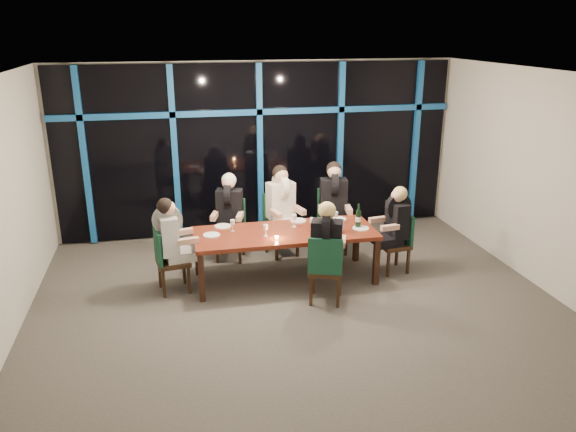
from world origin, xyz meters
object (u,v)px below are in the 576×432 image
(diner_end_left, at_px, (171,231))
(diner_near_mid, at_px, (327,237))
(chair_far_right, at_px, (332,217))
(wine_bottle, at_px, (358,218))
(diner_far_mid, at_px, (282,198))
(chair_far_mid, at_px, (279,220))
(chair_near_mid, at_px, (326,266))
(diner_end_right, at_px, (395,217))
(diner_far_right, at_px, (334,195))
(chair_far_left, at_px, (231,226))
(diner_far_left, at_px, (229,205))
(chair_end_right, at_px, (399,239))
(water_pitcher, at_px, (339,225))
(chair_end_left, at_px, (167,257))
(dining_table, at_px, (285,236))

(diner_end_left, bearing_deg, diner_near_mid, -119.50)
(chair_far_right, height_order, wine_bottle, wine_bottle)
(diner_far_mid, height_order, diner_near_mid, diner_far_mid)
(chair_far_mid, bearing_deg, chair_near_mid, -97.16)
(wine_bottle, bearing_deg, diner_end_right, 0.84)
(wine_bottle, bearing_deg, diner_near_mid, -133.80)
(chair_far_right, bearing_deg, diner_far_right, -90.00)
(chair_far_left, relative_size, diner_far_mid, 0.97)
(diner_end_left, bearing_deg, diner_far_left, -52.54)
(diner_end_right, bearing_deg, diner_far_mid, -130.39)
(diner_near_mid, bearing_deg, diner_far_right, -88.97)
(diner_far_mid, height_order, wine_bottle, diner_far_mid)
(diner_near_mid, bearing_deg, chair_far_mid, -60.77)
(chair_end_right, relative_size, diner_near_mid, 0.96)
(water_pitcher, bearing_deg, chair_end_left, 160.98)
(chair_far_right, bearing_deg, diner_end_right, -48.80)
(chair_near_mid, height_order, diner_end_right, diner_end_right)
(diner_far_left, distance_m, diner_near_mid, 2.02)
(chair_far_right, bearing_deg, chair_near_mid, -100.24)
(chair_far_right, height_order, chair_near_mid, chair_far_right)
(chair_far_left, relative_size, diner_far_left, 1.03)
(diner_near_mid, distance_m, wine_bottle, 0.98)
(diner_end_left, relative_size, wine_bottle, 2.50)
(dining_table, xyz_separation_m, chair_far_mid, (0.12, 1.02, -0.12))
(diner_near_mid, bearing_deg, diner_far_mid, -61.07)
(diner_near_mid, xyz_separation_m, wine_bottle, (0.68, 0.71, -0.03))
(chair_end_left, xyz_separation_m, water_pitcher, (2.43, -0.15, 0.33))
(diner_far_mid, bearing_deg, chair_end_left, -166.29)
(chair_near_mid, bearing_deg, wine_bottle, -111.40)
(chair_far_mid, bearing_deg, diner_end_right, -49.60)
(diner_far_left, bearing_deg, wine_bottle, -12.80)
(chair_far_left, distance_m, chair_end_left, 1.46)
(dining_table, distance_m, diner_far_right, 1.37)
(chair_far_right, distance_m, chair_end_right, 1.26)
(dining_table, xyz_separation_m, diner_near_mid, (0.40, -0.78, 0.24))
(chair_end_left, height_order, diner_near_mid, diner_near_mid)
(chair_end_right, bearing_deg, chair_far_left, -120.75)
(chair_end_left, xyz_separation_m, chair_near_mid, (2.05, -0.81, 0.02))
(dining_table, bearing_deg, wine_bottle, -3.47)
(diner_end_right, bearing_deg, water_pitcher, -88.83)
(chair_end_left, relative_size, chair_end_right, 1.03)
(chair_far_mid, bearing_deg, chair_end_left, -164.01)
(chair_far_right, distance_m, diner_far_right, 0.41)
(chair_far_left, bearing_deg, chair_far_right, 15.67)
(chair_far_mid, xyz_separation_m, diner_near_mid, (0.27, -1.80, 0.36))
(chair_far_right, height_order, diner_far_left, diner_far_left)
(dining_table, xyz_separation_m, chair_far_left, (-0.67, 1.01, -0.15))
(chair_far_right, xyz_separation_m, diner_near_mid, (-0.61, -1.76, 0.35))
(chair_end_right, xyz_separation_m, wine_bottle, (-0.66, -0.02, 0.38))
(water_pitcher, bearing_deg, chair_end_right, -7.44)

